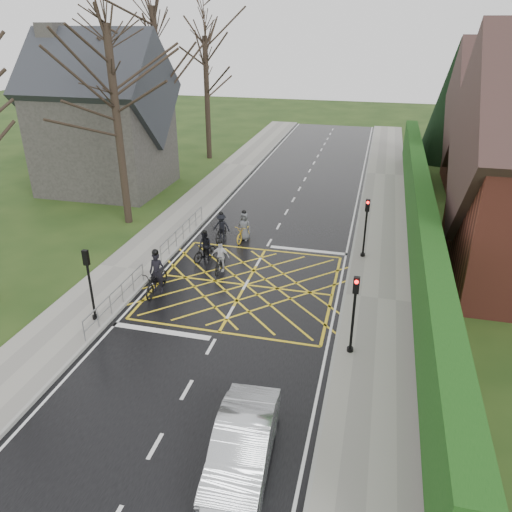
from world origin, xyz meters
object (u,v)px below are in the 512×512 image
at_px(cyclist_front, 220,260).
at_px(cyclist_back, 205,249).
at_px(cyclist_lead, 244,230).
at_px(car, 242,446).
at_px(cyclist_rear, 157,279).
at_px(cyclist_mid, 221,229).

bearing_deg(cyclist_front, cyclist_back, 136.80).
height_order(cyclist_front, cyclist_lead, cyclist_lead).
height_order(cyclist_back, cyclist_front, cyclist_front).
bearing_deg(cyclist_back, cyclist_front, -18.12).
bearing_deg(car, cyclist_front, 106.65).
bearing_deg(car, cyclist_lead, 101.12).
relative_size(cyclist_back, car, 0.39).
relative_size(cyclist_lead, car, 0.43).
distance_m(cyclist_rear, cyclist_back, 3.82).
bearing_deg(car, cyclist_rear, 122.70).
bearing_deg(cyclist_back, cyclist_lead, 90.85).
bearing_deg(cyclist_mid, cyclist_back, -88.32).
bearing_deg(cyclist_rear, cyclist_front, 51.66).
relative_size(cyclist_rear, cyclist_front, 1.30).
distance_m(cyclist_back, cyclist_mid, 2.74).
xyz_separation_m(cyclist_front, car, (4.20, -11.11, 0.11)).
bearing_deg(cyclist_lead, cyclist_mid, -164.48).
bearing_deg(cyclist_front, car, -70.41).
distance_m(cyclist_mid, cyclist_front, 3.93).
xyz_separation_m(cyclist_rear, cyclist_lead, (2.22, 6.62, -0.07)).
xyz_separation_m(cyclist_back, cyclist_lead, (1.25, 2.93, -0.01)).
xyz_separation_m(cyclist_rear, cyclist_front, (2.10, 2.67, -0.07)).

